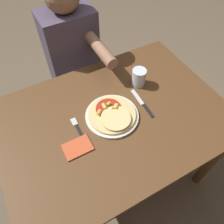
# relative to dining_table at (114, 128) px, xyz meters

# --- Properties ---
(ground_plane) EXTENTS (8.00, 8.00, 0.00)m
(ground_plane) POSITION_rel_dining_table_xyz_m (0.00, 0.00, -0.66)
(ground_plane) COLOR brown
(dining_table) EXTENTS (1.22, 0.87, 0.77)m
(dining_table) POSITION_rel_dining_table_xyz_m (0.00, 0.00, 0.00)
(dining_table) COLOR brown
(dining_table) RESTS_ON ground_plane
(plate) EXTENTS (0.28, 0.28, 0.01)m
(plate) POSITION_rel_dining_table_xyz_m (-0.01, 0.01, 0.12)
(plate) COLOR silver
(plate) RESTS_ON dining_table
(pizza) EXTENTS (0.25, 0.25, 0.04)m
(pizza) POSITION_rel_dining_table_xyz_m (-0.01, 0.00, 0.14)
(pizza) COLOR #DBBC7A
(pizza) RESTS_ON plate
(fork) EXTENTS (0.03, 0.18, 0.00)m
(fork) POSITION_rel_dining_table_xyz_m (-0.20, 0.02, 0.11)
(fork) COLOR black
(fork) RESTS_ON dining_table
(knife) EXTENTS (0.03, 0.22, 0.00)m
(knife) POSITION_rel_dining_table_xyz_m (0.18, -0.00, 0.11)
(knife) COLOR black
(knife) RESTS_ON dining_table
(drinking_glass) EXTENTS (0.08, 0.08, 0.10)m
(drinking_glass) POSITION_rel_dining_table_xyz_m (0.24, 0.14, 0.16)
(drinking_glass) COLOR silver
(drinking_glass) RESTS_ON dining_table
(napkin) EXTENTS (0.14, 0.10, 0.01)m
(napkin) POSITION_rel_dining_table_xyz_m (-0.24, -0.08, 0.12)
(napkin) COLOR #C6512D
(napkin) RESTS_ON dining_table
(person_diner) EXTENTS (0.34, 0.52, 1.25)m
(person_diner) POSITION_rel_dining_table_xyz_m (0.02, 0.63, 0.08)
(person_diner) COLOR #2D2D38
(person_diner) RESTS_ON ground_plane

